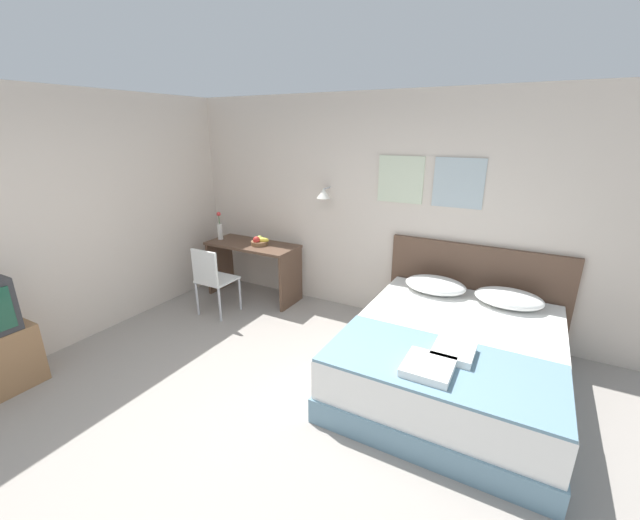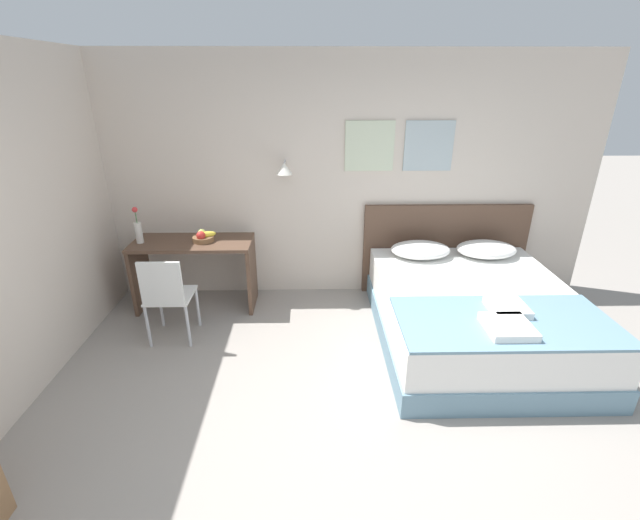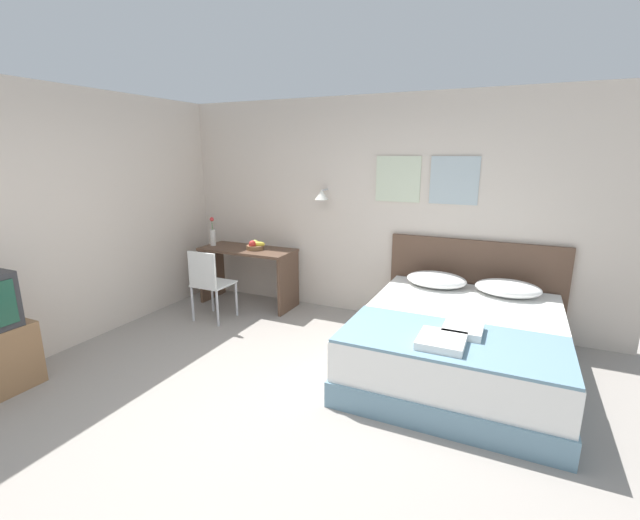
# 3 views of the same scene
# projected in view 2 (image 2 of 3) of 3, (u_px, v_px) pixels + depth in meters

# --- Properties ---
(ground_plane) EXTENTS (24.00, 24.00, 0.00)m
(ground_plane) POSITION_uv_depth(u_px,v_px,m) (353.00, 459.00, 2.88)
(ground_plane) COLOR gray
(wall_back) EXTENTS (5.78, 0.31, 2.65)m
(wall_back) POSITION_uv_depth(u_px,v_px,m) (336.00, 180.00, 4.70)
(wall_back) COLOR beige
(wall_back) RESTS_ON ground_plane
(bed) EXTENTS (1.77, 2.10, 0.56)m
(bed) POSITION_uv_depth(u_px,v_px,m) (474.00, 315.00, 4.09)
(bed) COLOR #66899E
(bed) RESTS_ON ground_plane
(headboard) EXTENTS (1.89, 0.06, 1.06)m
(headboard) POSITION_uv_depth(u_px,v_px,m) (444.00, 249.00, 4.98)
(headboard) COLOR brown
(headboard) RESTS_ON ground_plane
(pillow_left) EXTENTS (0.64, 0.45, 0.16)m
(pillow_left) POSITION_uv_depth(u_px,v_px,m) (420.00, 250.00, 4.65)
(pillow_left) COLOR white
(pillow_left) RESTS_ON bed
(pillow_right) EXTENTS (0.64, 0.45, 0.16)m
(pillow_right) POSITION_uv_depth(u_px,v_px,m) (486.00, 249.00, 4.66)
(pillow_right) COLOR white
(pillow_right) RESTS_ON bed
(throw_blanket) EXTENTS (1.72, 0.84, 0.02)m
(throw_blanket) POSITION_uv_depth(u_px,v_px,m) (506.00, 321.00, 3.41)
(throw_blanket) COLOR #66899E
(throw_blanket) RESTS_ON bed
(folded_towel_near_foot) EXTENTS (0.30, 0.31, 0.06)m
(folded_towel_near_foot) POSITION_uv_depth(u_px,v_px,m) (507.00, 308.00, 3.53)
(folded_towel_near_foot) COLOR white
(folded_towel_near_foot) RESTS_ON throw_blanket
(folded_towel_mid_bed) EXTENTS (0.34, 0.36, 0.06)m
(folded_towel_mid_bed) POSITION_uv_depth(u_px,v_px,m) (508.00, 327.00, 3.26)
(folded_towel_mid_bed) COLOR white
(folded_towel_mid_bed) RESTS_ON throw_blanket
(desk) EXTENTS (1.26, 0.55, 0.77)m
(desk) POSITION_uv_depth(u_px,v_px,m) (194.00, 261.00, 4.63)
(desk) COLOR brown
(desk) RESTS_ON ground_plane
(desk_chair) EXTENTS (0.41, 0.41, 0.88)m
(desk_chair) POSITION_uv_depth(u_px,v_px,m) (167.00, 294.00, 3.97)
(desk_chair) COLOR white
(desk_chair) RESTS_ON ground_plane
(fruit_bowl) EXTENTS (0.25, 0.22, 0.13)m
(fruit_bowl) POSITION_uv_depth(u_px,v_px,m) (203.00, 237.00, 4.51)
(fruit_bowl) COLOR brown
(fruit_bowl) RESTS_ON desk
(flower_vase) EXTENTS (0.07, 0.07, 0.39)m
(flower_vase) POSITION_uv_depth(u_px,v_px,m) (138.00, 230.00, 4.44)
(flower_vase) COLOR silver
(flower_vase) RESTS_ON desk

